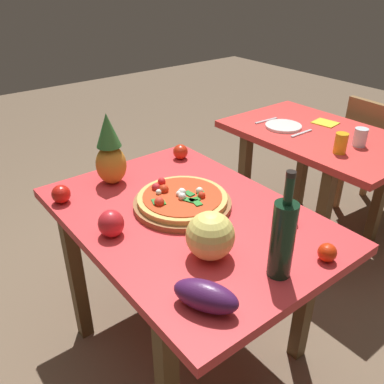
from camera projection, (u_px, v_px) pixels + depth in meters
name	position (u px, v px, depth m)	size (l,w,h in m)	color
ground_plane	(188.00, 342.00, 2.00)	(10.00, 10.00, 0.00)	brown
display_table	(187.00, 234.00, 1.69)	(1.17, 0.83, 0.74)	brown
background_table	(317.00, 150.00, 2.48)	(1.09, 0.70, 0.74)	brown
dining_chair	(375.00, 153.00, 2.81)	(0.43, 0.43, 0.85)	brown
pizza_board	(182.00, 204.00, 1.69)	(0.40, 0.40, 0.03)	brown
pizza	(181.00, 198.00, 1.67)	(0.37, 0.37, 0.06)	tan
wine_bottle	(283.00, 238.00, 1.26)	(0.08, 0.08, 0.37)	black
pineapple_left	(110.00, 153.00, 1.80)	(0.14, 0.14, 0.33)	#BE8129
melon	(210.00, 236.00, 1.37)	(0.17, 0.17, 0.17)	#E2D668
bell_pepper	(111.00, 224.00, 1.49)	(0.10, 0.10, 0.11)	red
eggplant	(206.00, 296.00, 1.17)	(0.20, 0.09, 0.09)	#431949
tomato_by_bottle	(180.00, 152.00, 2.08)	(0.08, 0.08, 0.08)	red
tomato_beside_pepper	(61.00, 194.00, 1.70)	(0.08, 0.08, 0.08)	red
tomato_near_board	(327.00, 252.00, 1.37)	(0.06, 0.06, 0.06)	red
tomato_at_corner	(289.00, 216.00, 1.56)	(0.07, 0.07, 0.07)	red
drinking_glass_juice	(341.00, 143.00, 2.14)	(0.07, 0.07, 0.11)	gold
drinking_glass_water	(360.00, 137.00, 2.22)	(0.07, 0.07, 0.10)	silver
dinner_plate	(283.00, 126.00, 2.50)	(0.22, 0.22, 0.02)	white
fork_utensil	(266.00, 121.00, 2.59)	(0.02, 0.18, 0.01)	silver
knife_utensil	(302.00, 133.00, 2.40)	(0.02, 0.18, 0.01)	silver
napkin_folded	(325.00, 123.00, 2.56)	(0.14, 0.12, 0.01)	yellow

